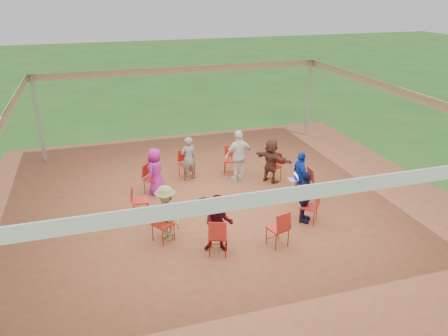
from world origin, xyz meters
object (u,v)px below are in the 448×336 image
object	(u,v)px
chair_9	(309,207)
chair_4	(153,179)
chair_5	(140,201)
chair_8	(278,228)
chair_7	(218,236)
person_seated_1	(271,161)
person_seated_6	(305,197)
cable_coil	(205,200)
laptop	(295,178)
chair_2	(230,161)
person_seated_5	(219,224)
chair_3	(187,165)
chair_0	(304,183)
person_seated_4	(166,213)
standing_person	(239,156)
person_seated_2	(188,158)
chair_1	(273,167)
chair_6	(163,224)
person_seated_3	(156,171)
person_seated_0	(300,176)

from	to	relation	value
chair_9	chair_4	bearing A→B (deg)	90.00
chair_5	chair_8	world-z (taller)	same
chair_7	person_seated_1	world-z (taller)	person_seated_1
chair_4	person_seated_1	size ratio (longest dim) A/B	0.65
chair_5	person_seated_6	size ratio (longest dim) A/B	0.65
chair_9	cable_coil	size ratio (longest dim) A/B	2.57
cable_coil	laptop	bearing A→B (deg)	-13.73
chair_9	chair_2	bearing A→B (deg)	54.00
person_seated_5	chair_5	bearing A→B (deg)	146.11
person_seated_1	cable_coil	world-z (taller)	person_seated_1
chair_3	chair_9	distance (m)	4.37
chair_0	person_seated_4	bearing A→B (deg)	107.50
chair_7	standing_person	world-z (taller)	standing_person
chair_4	person_seated_1	xyz separation A→B (m)	(3.61, -0.28, 0.25)
person_seated_4	person_seated_6	size ratio (longest dim) A/B	1.00
chair_5	cable_coil	distance (m)	1.91
person_seated_2	chair_8	bearing A→B (deg)	90.00
person_seated_4	person_seated_6	world-z (taller)	same
chair_1	standing_person	size ratio (longest dim) A/B	0.55
chair_5	chair_6	bearing A→B (deg)	18.00
chair_3	person_seated_4	world-z (taller)	person_seated_4
chair_7	chair_8	bearing A→B (deg)	18.00
chair_1	chair_6	world-z (taller)	same
standing_person	person_seated_6	bearing A→B (deg)	95.82
chair_4	chair_6	size ratio (longest dim) A/B	1.00
person_seated_2	person_seated_3	distance (m)	1.35
chair_3	laptop	xyz separation A→B (m)	(2.59, -2.34, 0.20)
chair_9	person_seated_0	xyz separation A→B (m)	(0.40, 1.33, 0.25)
person_seated_3	person_seated_6	bearing A→B (deg)	90.00
chair_3	chair_6	world-z (taller)	same
person_seated_3	person_seated_4	xyz separation A→B (m)	(-0.15, -2.56, 0.00)
chair_3	chair_9	xyz separation A→B (m)	(2.36, -3.68, 0.00)
chair_3	standing_person	world-z (taller)	standing_person
chair_5	person_seated_0	size ratio (longest dim) A/B	0.65
chair_0	chair_7	xyz separation A→B (m)	(-3.13, -2.01, 0.00)
chair_2	chair_5	xyz separation A→B (m)	(-3.13, -2.01, 0.00)
chair_7	chair_9	xyz separation A→B (m)	(2.61, 0.69, 0.00)
standing_person	laptop	distance (m)	2.00
chair_0	person_seated_1	size ratio (longest dim) A/B	0.65
chair_0	chair_3	xyz separation A→B (m)	(-2.88, 2.35, 0.00)
chair_8	person_seated_4	distance (m)	2.64
person_seated_0	chair_9	bearing A→B (deg)	166.72
chair_7	standing_person	bearing A→B (deg)	85.92
chair_5	chair_9	xyz separation A→B (m)	(4.07, -1.59, 0.00)
chair_5	cable_coil	xyz separation A→B (m)	(1.82, 0.36, -0.43)
chair_4	person_seated_4	bearing A→B (deg)	38.11
chair_8	standing_person	xyz separation A→B (m)	(0.33, 3.77, 0.37)
chair_8	person_seated_6	size ratio (longest dim) A/B	0.65
chair_7	person_seated_2	distance (m)	4.26
chair_6	person_seated_2	xyz separation A→B (m)	(1.38, 3.35, 0.25)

